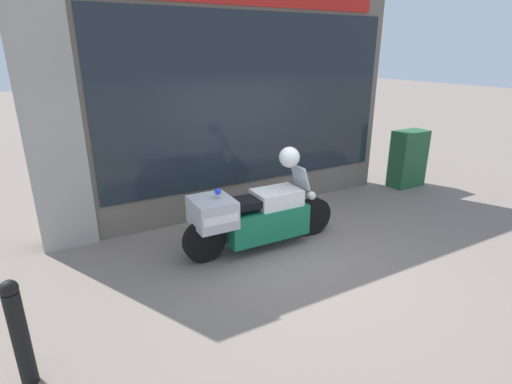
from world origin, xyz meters
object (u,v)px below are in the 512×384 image
Objects in this scene: paramedic_motorcycle at (254,216)px; utility_cabinet at (408,159)px; street_bollard at (19,332)px; white_helmet at (289,157)px.

utility_cabinet is (4.29, 0.93, 0.09)m from paramedic_motorcycle.
street_bollard is at bearing -163.29° from utility_cabinet.
street_bollard is (-3.55, -1.24, -0.79)m from white_helmet.
utility_cabinet reaches higher than street_bollard.
utility_cabinet is 3.95× the size of white_helmet.
paramedic_motorcycle is 2.03× the size of utility_cabinet.
street_bollard is at bearing -156.31° from paramedic_motorcycle.
utility_cabinet is at bearing 16.71° from street_bollard.
paramedic_motorcycle reaches higher than street_bollard.
utility_cabinet is 1.16× the size of street_bollard.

